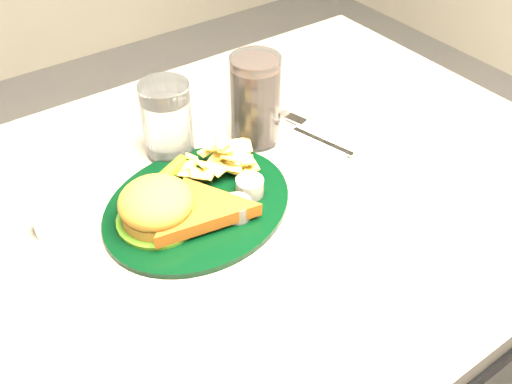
% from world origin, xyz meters
% --- Properties ---
extents(table, '(1.20, 0.80, 0.75)m').
position_xyz_m(table, '(0.00, 0.00, 0.38)').
color(table, gray).
rests_on(table, ground).
extents(dinner_plate, '(0.35, 0.32, 0.07)m').
position_xyz_m(dinner_plate, '(-0.03, 0.01, 0.78)').
color(dinner_plate, black).
rests_on(dinner_plate, table).
extents(water_glass, '(0.10, 0.10, 0.13)m').
position_xyz_m(water_glass, '(0.00, 0.15, 0.81)').
color(water_glass, white).
rests_on(water_glass, table).
extents(cola_glass, '(0.09, 0.09, 0.15)m').
position_xyz_m(cola_glass, '(0.14, 0.10, 0.83)').
color(cola_glass, black).
rests_on(cola_glass, table).
extents(fork_napkin, '(0.16, 0.18, 0.01)m').
position_xyz_m(fork_napkin, '(0.22, 0.03, 0.76)').
color(fork_napkin, silver).
rests_on(fork_napkin, table).
extents(ramekin, '(0.06, 0.06, 0.03)m').
position_xyz_m(ramekin, '(-0.22, 0.09, 0.77)').
color(ramekin, white).
rests_on(ramekin, table).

